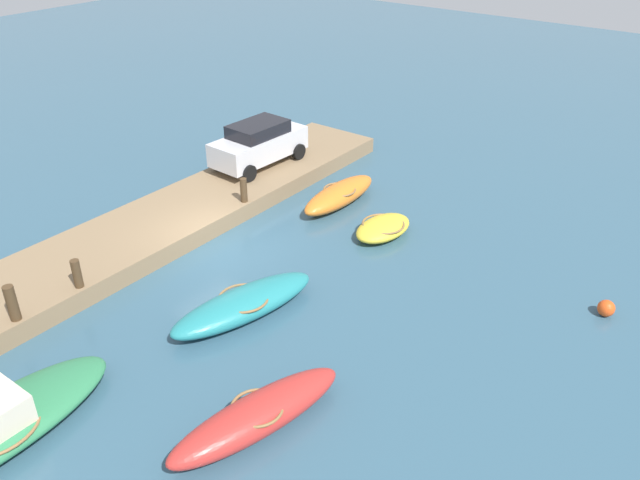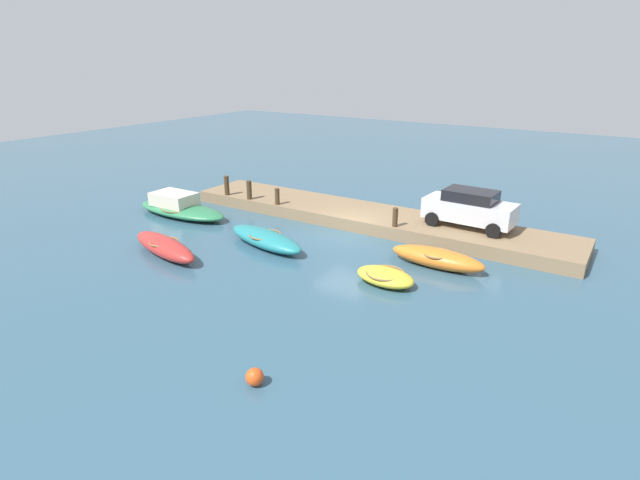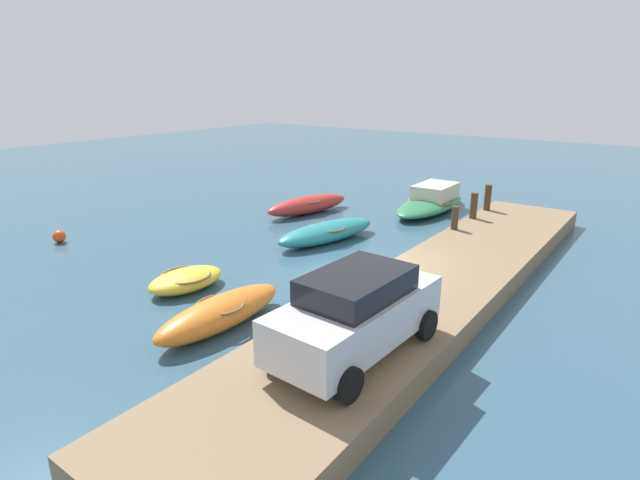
{
  "view_description": "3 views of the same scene",
  "coord_description": "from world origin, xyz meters",
  "px_view_note": "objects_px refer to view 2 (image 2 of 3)",
  "views": [
    {
      "loc": [
        12.53,
        13.74,
        10.72
      ],
      "look_at": [
        -1.0,
        3.47,
        0.99
      ],
      "focal_mm": 36.34,
      "sensor_mm": 36.0,
      "label": 1
    },
    {
      "loc": [
        -11.11,
        19.45,
        7.92
      ],
      "look_at": [
        -0.47,
        3.03,
        0.77
      ],
      "focal_mm": 28.34,
      "sensor_mm": 36.0,
      "label": 2
    },
    {
      "loc": [
        -12.52,
        -7.19,
        5.79
      ],
      "look_at": [
        0.61,
        2.42,
        0.62
      ],
      "focal_mm": 28.3,
      "sensor_mm": 36.0,
      "label": 3
    }
  ],
  "objects_px": {
    "marker_buoy": "(255,377)",
    "mooring_post_west": "(395,217)",
    "rowboat_orange": "(437,258)",
    "dinghy_yellow": "(385,276)",
    "rowboat_red": "(164,246)",
    "motorboat_green": "(180,207)",
    "parked_car": "(469,208)",
    "mooring_post_mid_east": "(249,190)",
    "mooring_post_mid_west": "(277,196)",
    "mooring_post_east": "(227,186)",
    "rowboat_teal": "(265,239)"
  },
  "relations": [
    {
      "from": "mooring_post_mid_west",
      "to": "marker_buoy",
      "type": "xyz_separation_m",
      "value": [
        -8.42,
        11.96,
        -0.79
      ]
    },
    {
      "from": "mooring_post_mid_west",
      "to": "marker_buoy",
      "type": "distance_m",
      "value": 14.64
    },
    {
      "from": "mooring_post_mid_west",
      "to": "mooring_post_mid_east",
      "type": "bearing_deg",
      "value": 0.0
    },
    {
      "from": "mooring_post_west",
      "to": "mooring_post_mid_west",
      "type": "xyz_separation_m",
      "value": [
        6.72,
        0.0,
        -0.01
      ]
    },
    {
      "from": "rowboat_orange",
      "to": "parked_car",
      "type": "distance_m",
      "value": 4.02
    },
    {
      "from": "motorboat_green",
      "to": "parked_car",
      "type": "height_order",
      "value": "parked_car"
    },
    {
      "from": "motorboat_green",
      "to": "rowboat_red",
      "type": "xyz_separation_m",
      "value": [
        -3.79,
        4.31,
        -0.04
      ]
    },
    {
      "from": "dinghy_yellow",
      "to": "mooring_post_west",
      "type": "relative_size",
      "value": 2.77
    },
    {
      "from": "dinghy_yellow",
      "to": "parked_car",
      "type": "bearing_deg",
      "value": -92.93
    },
    {
      "from": "mooring_post_east",
      "to": "parked_car",
      "type": "relative_size",
      "value": 0.26
    },
    {
      "from": "rowboat_red",
      "to": "mooring_post_east",
      "type": "bearing_deg",
      "value": -54.11
    },
    {
      "from": "rowboat_red",
      "to": "marker_buoy",
      "type": "relative_size",
      "value": 9.67
    },
    {
      "from": "mooring_post_mid_west",
      "to": "mooring_post_east",
      "type": "xyz_separation_m",
      "value": [
        3.53,
        0.0,
        0.11
      ]
    },
    {
      "from": "mooring_post_west",
      "to": "motorboat_green",
      "type": "bearing_deg",
      "value": 14.29
    },
    {
      "from": "parked_car",
      "to": "rowboat_orange",
      "type": "bearing_deg",
      "value": 93.06
    },
    {
      "from": "marker_buoy",
      "to": "mooring_post_west",
      "type": "bearing_deg",
      "value": -81.91
    },
    {
      "from": "mooring_post_mid_west",
      "to": "parked_car",
      "type": "xyz_separation_m",
      "value": [
        -9.52,
        -1.78,
        0.46
      ]
    },
    {
      "from": "rowboat_orange",
      "to": "rowboat_red",
      "type": "bearing_deg",
      "value": 27.54
    },
    {
      "from": "mooring_post_mid_east",
      "to": "parked_car",
      "type": "relative_size",
      "value": 0.25
    },
    {
      "from": "marker_buoy",
      "to": "parked_car",
      "type": "bearing_deg",
      "value": -94.58
    },
    {
      "from": "dinghy_yellow",
      "to": "rowboat_red",
      "type": "relative_size",
      "value": 0.53
    },
    {
      "from": "parked_car",
      "to": "mooring_post_mid_east",
      "type": "bearing_deg",
      "value": 11.5
    },
    {
      "from": "dinghy_yellow",
      "to": "mooring_post_west",
      "type": "height_order",
      "value": "mooring_post_west"
    },
    {
      "from": "rowboat_teal",
      "to": "mooring_post_mid_west",
      "type": "height_order",
      "value": "mooring_post_mid_west"
    },
    {
      "from": "marker_buoy",
      "to": "dinghy_yellow",
      "type": "bearing_deg",
      "value": -90.76
    },
    {
      "from": "rowboat_teal",
      "to": "parked_car",
      "type": "bearing_deg",
      "value": -128.09
    },
    {
      "from": "mooring_post_mid_west",
      "to": "parked_car",
      "type": "distance_m",
      "value": 9.7
    },
    {
      "from": "rowboat_teal",
      "to": "mooring_post_east",
      "type": "relative_size",
      "value": 4.37
    },
    {
      "from": "motorboat_green",
      "to": "mooring_post_west",
      "type": "relative_size",
      "value": 6.52
    },
    {
      "from": "rowboat_red",
      "to": "marker_buoy",
      "type": "bearing_deg",
      "value": 164.47
    },
    {
      "from": "motorboat_green",
      "to": "mooring_post_east",
      "type": "bearing_deg",
      "value": -106.04
    },
    {
      "from": "motorboat_green",
      "to": "mooring_post_west",
      "type": "height_order",
      "value": "mooring_post_west"
    },
    {
      "from": "mooring_post_east",
      "to": "mooring_post_west",
      "type": "bearing_deg",
      "value": 180.0
    },
    {
      "from": "motorboat_green",
      "to": "mooring_post_east",
      "type": "height_order",
      "value": "mooring_post_east"
    },
    {
      "from": "motorboat_green",
      "to": "mooring_post_mid_east",
      "type": "xyz_separation_m",
      "value": [
        -2.4,
        -2.81,
        0.66
      ]
    },
    {
      "from": "motorboat_green",
      "to": "dinghy_yellow",
      "type": "relative_size",
      "value": 2.36
    },
    {
      "from": "mooring_post_mid_east",
      "to": "rowboat_teal",
      "type": "bearing_deg",
      "value": 137.03
    },
    {
      "from": "rowboat_red",
      "to": "marker_buoy",
      "type": "height_order",
      "value": "rowboat_red"
    },
    {
      "from": "mooring_post_mid_east",
      "to": "dinghy_yellow",
      "type": "bearing_deg",
      "value": 156.03
    },
    {
      "from": "marker_buoy",
      "to": "rowboat_red",
      "type": "bearing_deg",
      "value": -28.44
    },
    {
      "from": "motorboat_green",
      "to": "dinghy_yellow",
      "type": "height_order",
      "value": "motorboat_green"
    },
    {
      "from": "dinghy_yellow",
      "to": "motorboat_green",
      "type": "bearing_deg",
      "value": -2.13
    },
    {
      "from": "rowboat_orange",
      "to": "mooring_post_mid_west",
      "type": "height_order",
      "value": "mooring_post_mid_west"
    },
    {
      "from": "rowboat_orange",
      "to": "mooring_post_west",
      "type": "distance_m",
      "value": 3.57
    },
    {
      "from": "rowboat_orange",
      "to": "dinghy_yellow",
      "type": "height_order",
      "value": "rowboat_orange"
    },
    {
      "from": "parked_car",
      "to": "marker_buoy",
      "type": "bearing_deg",
      "value": 88.06
    },
    {
      "from": "rowboat_orange",
      "to": "mooring_post_mid_west",
      "type": "distance_m",
      "value": 9.8
    },
    {
      "from": "rowboat_orange",
      "to": "mooring_post_west",
      "type": "bearing_deg",
      "value": -35.44
    },
    {
      "from": "mooring_post_mid_east",
      "to": "mooring_post_east",
      "type": "height_order",
      "value": "mooring_post_east"
    },
    {
      "from": "mooring_post_mid_west",
      "to": "marker_buoy",
      "type": "height_order",
      "value": "mooring_post_mid_west"
    }
  ]
}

